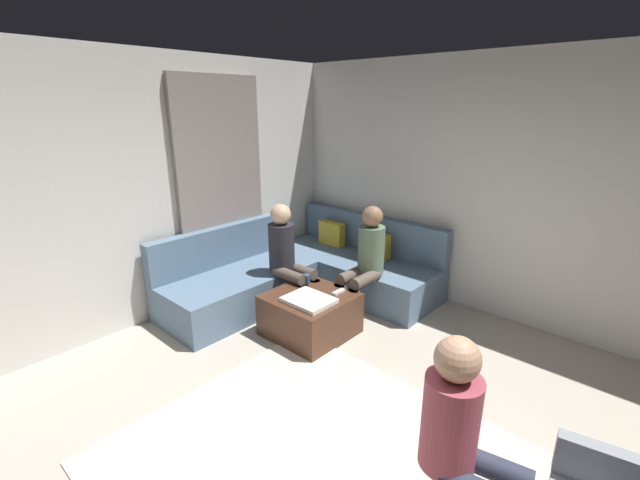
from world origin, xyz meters
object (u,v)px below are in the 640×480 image
at_px(ottoman, 310,314).
at_px(coffee_mug, 306,279).
at_px(person_on_armchair, 468,441).
at_px(sectional_couch, 306,273).
at_px(person_on_couch_back, 365,258).
at_px(game_remote, 339,292).
at_px(person_on_couch_side, 288,255).

height_order(ottoman, coffee_mug, coffee_mug).
relative_size(coffee_mug, person_on_armchair, 0.08).
distance_m(sectional_couch, person_on_couch_back, 0.90).
relative_size(game_remote, person_on_armchair, 0.13).
height_order(coffee_mug, person_on_couch_back, person_on_couch_back).
height_order(sectional_couch, ottoman, sectional_couch).
bearing_deg(sectional_couch, person_on_couch_back, 3.84).
distance_m(ottoman, coffee_mug, 0.38).
relative_size(ottoman, game_remote, 5.07).
bearing_deg(person_on_couch_back, coffee_mug, 52.09).
bearing_deg(person_on_couch_back, ottoman, 76.25).
relative_size(game_remote, person_on_couch_back, 0.12).
relative_size(coffee_mug, person_on_couch_back, 0.08).
distance_m(sectional_couch, game_remote, 0.94).
xyz_separation_m(ottoman, game_remote, (0.18, 0.22, 0.22)).
bearing_deg(person_on_couch_back, sectional_couch, 3.84).
bearing_deg(game_remote, sectional_couch, 154.42).
bearing_deg(coffee_mug, ottoman, -39.29).
distance_m(ottoman, person_on_couch_side, 0.70).
bearing_deg(person_on_couch_side, person_on_armchair, 64.47).
bearing_deg(person_on_armchair, person_on_couch_side, -126.66).
relative_size(person_on_couch_back, person_on_couch_side, 1.00).
xyz_separation_m(ottoman, person_on_couch_back, (0.17, 0.67, 0.45)).
bearing_deg(sectional_couch, person_on_armchair, -31.39).
height_order(coffee_mug, person_on_armchair, person_on_armchair).
xyz_separation_m(person_on_couch_back, person_on_couch_side, (-0.67, -0.48, 0.00)).
bearing_deg(game_remote, person_on_couch_back, 91.89).
height_order(person_on_couch_back, person_on_couch_side, same).
xyz_separation_m(game_remote, person_on_couch_back, (-0.01, 0.45, 0.23)).
xyz_separation_m(sectional_couch, ottoman, (0.65, -0.62, -0.07)).
bearing_deg(person_on_couch_back, person_on_armchair, 137.72).
xyz_separation_m(coffee_mug, person_on_couch_back, (0.39, 0.49, 0.19)).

